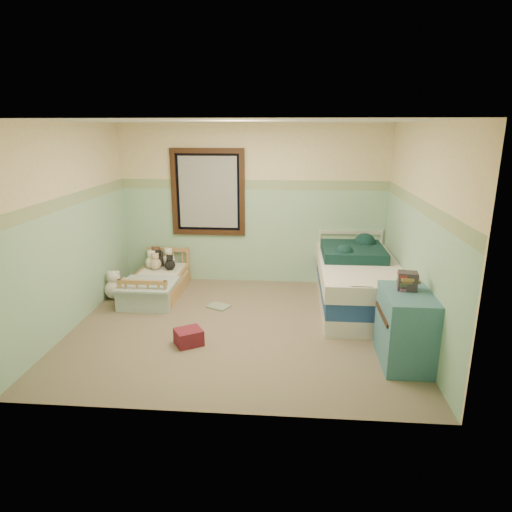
# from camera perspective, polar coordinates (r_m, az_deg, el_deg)

# --- Properties ---
(floor) EXTENTS (4.20, 3.60, 0.02)m
(floor) POSITION_cam_1_polar(r_m,az_deg,el_deg) (5.78, -2.00, -9.01)
(floor) COLOR #6E604E
(floor) RESTS_ON ground
(ceiling) EXTENTS (4.20, 3.60, 0.02)m
(ceiling) POSITION_cam_1_polar(r_m,az_deg,el_deg) (5.24, -2.28, 16.81)
(ceiling) COLOR silver
(ceiling) RESTS_ON wall_back
(wall_back) EXTENTS (4.20, 0.04, 2.50)m
(wall_back) POSITION_cam_1_polar(r_m,az_deg,el_deg) (7.13, -0.43, 6.44)
(wall_back) COLOR beige
(wall_back) RESTS_ON floor
(wall_front) EXTENTS (4.20, 0.04, 2.50)m
(wall_front) POSITION_cam_1_polar(r_m,az_deg,el_deg) (3.66, -5.42, -2.97)
(wall_front) COLOR beige
(wall_front) RESTS_ON floor
(wall_left) EXTENTS (0.04, 3.60, 2.50)m
(wall_left) POSITION_cam_1_polar(r_m,az_deg,el_deg) (5.99, -22.53, 3.37)
(wall_left) COLOR beige
(wall_left) RESTS_ON floor
(wall_right) EXTENTS (0.04, 3.60, 2.50)m
(wall_right) POSITION_cam_1_polar(r_m,az_deg,el_deg) (5.54, 20.01, 2.67)
(wall_right) COLOR beige
(wall_right) RESTS_ON floor
(wainscot_mint) EXTENTS (4.20, 0.01, 1.50)m
(wainscot_mint) POSITION_cam_1_polar(r_m,az_deg,el_deg) (7.22, -0.44, 2.50)
(wainscot_mint) COLOR #9FC7A5
(wainscot_mint) RESTS_ON floor
(border_strip) EXTENTS (4.20, 0.01, 0.15)m
(border_strip) POSITION_cam_1_polar(r_m,az_deg,el_deg) (7.07, -0.45, 9.02)
(border_strip) COLOR #3C6B40
(border_strip) RESTS_ON wall_back
(window_frame) EXTENTS (1.16, 0.06, 1.36)m
(window_frame) POSITION_cam_1_polar(r_m,az_deg,el_deg) (7.16, -6.11, 8.00)
(window_frame) COLOR #301E10
(window_frame) RESTS_ON wall_back
(window_blinds) EXTENTS (0.92, 0.01, 1.12)m
(window_blinds) POSITION_cam_1_polar(r_m,az_deg,el_deg) (7.17, -6.10, 8.02)
(window_blinds) COLOR #B5B5B3
(window_blinds) RESTS_ON window_frame
(toddler_bed_frame) EXTENTS (0.69, 1.39, 0.18)m
(toddler_bed_frame) POSITION_cam_1_polar(r_m,az_deg,el_deg) (6.97, -12.34, -4.04)
(toddler_bed_frame) COLOR #9C7945
(toddler_bed_frame) RESTS_ON floor
(toddler_mattress) EXTENTS (0.64, 1.33, 0.12)m
(toddler_mattress) POSITION_cam_1_polar(r_m,az_deg,el_deg) (6.92, -12.41, -2.88)
(toddler_mattress) COLOR white
(toddler_mattress) RESTS_ON toddler_bed_frame
(patchwork_quilt) EXTENTS (0.75, 0.69, 0.03)m
(patchwork_quilt) POSITION_cam_1_polar(r_m,az_deg,el_deg) (6.51, -13.54, -3.47)
(patchwork_quilt) COLOR #6DA1D3
(patchwork_quilt) RESTS_ON toddler_mattress
(plush_bed_brown) EXTENTS (0.21, 0.21, 0.21)m
(plush_bed_brown) POSITION_cam_1_polar(r_m,az_deg,el_deg) (7.37, -12.49, -0.37)
(plush_bed_brown) COLOR brown
(plush_bed_brown) RESTS_ON toddler_mattress
(plush_bed_white) EXTENTS (0.20, 0.20, 0.20)m
(plush_bed_white) POSITION_cam_1_polar(r_m,az_deg,el_deg) (7.32, -10.99, -0.47)
(plush_bed_white) COLOR white
(plush_bed_white) RESTS_ON toddler_mattress
(plush_bed_tan) EXTENTS (0.18, 0.18, 0.18)m
(plush_bed_tan) POSITION_cam_1_polar(r_m,az_deg,el_deg) (7.16, -12.61, -0.98)
(plush_bed_tan) COLOR beige
(plush_bed_tan) RESTS_ON toddler_mattress
(plush_bed_dark) EXTENTS (0.16, 0.16, 0.16)m
(plush_bed_dark) POSITION_cam_1_polar(r_m,az_deg,el_deg) (7.10, -10.83, -1.11)
(plush_bed_dark) COLOR black
(plush_bed_dark) RESTS_ON toddler_mattress
(plush_floor_cream) EXTENTS (0.29, 0.29, 0.29)m
(plush_floor_cream) POSITION_cam_1_polar(r_m,az_deg,el_deg) (6.94, -17.46, -4.04)
(plush_floor_cream) COLOR white
(plush_floor_cream) RESTS_ON floor
(plush_floor_tan) EXTENTS (0.22, 0.22, 0.22)m
(plush_floor_tan) POSITION_cam_1_polar(r_m,az_deg,el_deg) (6.90, -15.89, -4.32)
(plush_floor_tan) COLOR beige
(plush_floor_tan) RESTS_ON floor
(twin_bed_frame) EXTENTS (1.02, 2.03, 0.22)m
(twin_bed_frame) POSITION_cam_1_polar(r_m,az_deg,el_deg) (6.48, 12.61, -5.43)
(twin_bed_frame) COLOR silver
(twin_bed_frame) RESTS_ON floor
(twin_boxspring) EXTENTS (1.02, 2.03, 0.22)m
(twin_boxspring) POSITION_cam_1_polar(r_m,az_deg,el_deg) (6.40, 12.73, -3.60)
(twin_boxspring) COLOR navy
(twin_boxspring) RESTS_ON twin_bed_frame
(twin_mattress) EXTENTS (1.06, 2.07, 0.22)m
(twin_mattress) POSITION_cam_1_polar(r_m,az_deg,el_deg) (6.33, 12.85, -1.72)
(twin_mattress) COLOR silver
(twin_mattress) RESTS_ON twin_boxspring
(teal_blanket) EXTENTS (0.87, 0.92, 0.14)m
(teal_blanket) POSITION_cam_1_polar(r_m,az_deg,el_deg) (6.56, 12.16, 0.58)
(teal_blanket) COLOR black
(teal_blanket) RESTS_ON twin_mattress
(dresser) EXTENTS (0.49, 0.79, 0.79)m
(dresser) POSITION_cam_1_polar(r_m,az_deg,el_deg) (5.06, 18.39, -8.65)
(dresser) COLOR teal
(dresser) RESTS_ON floor
(book_stack) EXTENTS (0.21, 0.18, 0.19)m
(book_stack) POSITION_cam_1_polar(r_m,az_deg,el_deg) (4.97, 18.62, -3.01)
(book_stack) COLOR #412521
(book_stack) RESTS_ON dresser
(red_pillow) EXTENTS (0.39, 0.37, 0.18)m
(red_pillow) POSITION_cam_1_polar(r_m,az_deg,el_deg) (5.36, -8.52, -10.10)
(red_pillow) COLOR #A51029
(red_pillow) RESTS_ON floor
(floor_book) EXTENTS (0.35, 0.32, 0.03)m
(floor_book) POSITION_cam_1_polar(r_m,az_deg,el_deg) (6.37, -4.78, -6.39)
(floor_book) COLOR gold
(floor_book) RESTS_ON floor
(extra_plush_0) EXTENTS (0.19, 0.19, 0.19)m
(extra_plush_0) POSITION_cam_1_polar(r_m,az_deg,el_deg) (7.31, -12.27, -0.60)
(extra_plush_0) COLOR black
(extra_plush_0) RESTS_ON toddler_mattress
(extra_plush_1) EXTENTS (0.16, 0.16, 0.16)m
(extra_plush_1) POSITION_cam_1_polar(r_m,az_deg,el_deg) (7.14, -10.82, -1.04)
(extra_plush_1) COLOR black
(extra_plush_1) RESTS_ON toddler_mattress
(extra_plush_2) EXTENTS (0.19, 0.19, 0.19)m
(extra_plush_2) POSITION_cam_1_polar(r_m,az_deg,el_deg) (7.25, -13.05, -0.77)
(extra_plush_2) COLOR white
(extra_plush_2) RESTS_ON toddler_mattress
(extra_plush_3) EXTENTS (0.18, 0.18, 0.18)m
(extra_plush_3) POSITION_cam_1_polar(r_m,az_deg,el_deg) (7.39, -12.87, -0.50)
(extra_plush_3) COLOR white
(extra_plush_3) RESTS_ON toddler_mattress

